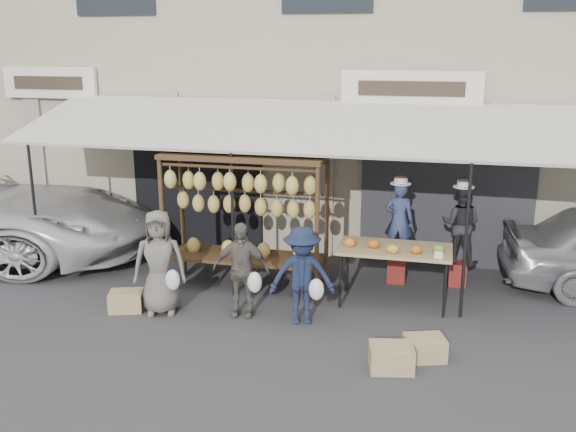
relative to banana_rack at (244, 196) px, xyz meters
name	(u,v)px	position (x,y,z in m)	size (l,w,h in m)	color
ground_plane	(276,332)	(0.90, -1.42, -1.57)	(90.00, 90.00, 0.00)	#2D2D30
shophouse	(351,55)	(0.90, 5.07, 2.07)	(24.00, 6.15, 7.30)	gray
awning	(312,128)	(0.91, 0.86, 1.00)	(10.00, 2.35, 2.92)	beige
banana_rack	(244,196)	(0.00, 0.00, 0.00)	(2.60, 0.90, 2.24)	black
produce_table	(395,250)	(2.39, -0.01, -0.71)	(1.70, 0.90, 1.04)	#9C855D
vendor_left	(399,221)	(2.37, 0.96, -0.50)	(0.48, 0.31, 1.31)	navy
vendor_right	(461,224)	(3.36, 1.04, -0.52)	(0.64, 0.50, 1.31)	#252528
customer_left	(160,262)	(-0.94, -1.17, -0.79)	(0.77, 0.50, 1.57)	#625D55
customer_mid	(241,269)	(0.25, -0.97, -0.86)	(0.83, 0.35, 1.42)	#5C554D
customer_right	(302,276)	(1.18, -1.03, -0.86)	(0.93, 0.53, 1.43)	#181F38
stool_left	(397,270)	(2.37, 0.96, -1.36)	(0.29, 0.29, 0.41)	maroon
stool_right	(457,274)	(3.36, 1.04, -1.37)	(0.28, 0.28, 0.40)	maroon
crate_near_a	(391,358)	(2.55, -2.11, -1.41)	(0.53, 0.40, 0.32)	tan
crate_near_b	(425,348)	(2.94, -1.72, -1.42)	(0.49, 0.37, 0.30)	tan
crate_far	(126,301)	(-1.49, -1.23, -1.43)	(0.49, 0.37, 0.29)	tan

